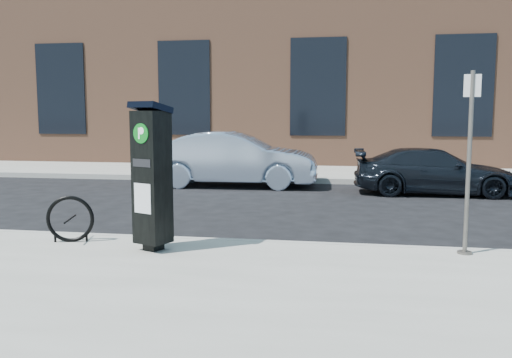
% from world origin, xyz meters
% --- Properties ---
extents(ground, '(120.00, 120.00, 0.00)m').
position_xyz_m(ground, '(0.00, 0.00, 0.00)').
color(ground, black).
rests_on(ground, ground).
extents(sidewalk_far, '(60.00, 12.00, 0.15)m').
position_xyz_m(sidewalk_far, '(0.00, 14.00, 0.07)').
color(sidewalk_far, gray).
rests_on(sidewalk_far, ground).
extents(curb_near, '(60.00, 0.12, 0.16)m').
position_xyz_m(curb_near, '(0.00, -0.02, 0.07)').
color(curb_near, '#9E9B93').
rests_on(curb_near, ground).
extents(curb_far, '(60.00, 0.12, 0.16)m').
position_xyz_m(curb_far, '(0.00, 8.02, 0.07)').
color(curb_far, '#9E9B93').
rests_on(curb_far, ground).
extents(building, '(28.00, 10.05, 8.25)m').
position_xyz_m(building, '(-0.00, 17.00, 4.15)').
color(building, brown).
rests_on(building, ground).
extents(parking_kiosk, '(0.60, 0.57, 2.05)m').
position_xyz_m(parking_kiosk, '(-1.56, -0.80, 1.20)').
color(parking_kiosk, black).
rests_on(parking_kiosk, sidewalk_near).
extents(sign_pole, '(0.22, 0.20, 2.45)m').
position_xyz_m(sign_pole, '(2.68, -0.30, 1.37)').
color(sign_pole, '#5E5A52').
rests_on(sign_pole, sidewalk_near).
extents(bike_rack, '(0.69, 0.22, 0.70)m').
position_xyz_m(bike_rack, '(-2.94, -0.55, 0.49)').
color(bike_rack, black).
rests_on(bike_rack, sidewalk_near).
extents(car_silver, '(4.72, 1.78, 1.54)m').
position_xyz_m(car_silver, '(-2.06, 7.03, 0.77)').
color(car_silver, '#96A6BE').
rests_on(car_silver, ground).
extents(car_dark, '(4.05, 1.69, 1.17)m').
position_xyz_m(car_dark, '(3.27, 6.40, 0.58)').
color(car_dark, black).
rests_on(car_dark, ground).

